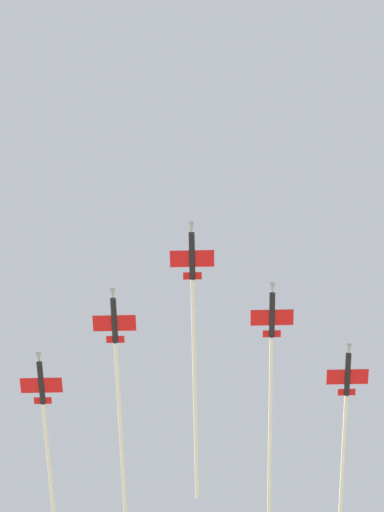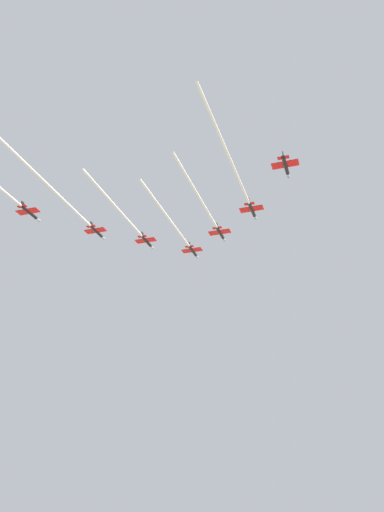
{
  "view_description": "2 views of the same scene",
  "coord_description": "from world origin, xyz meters",
  "px_view_note": "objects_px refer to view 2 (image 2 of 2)",
  "views": [
    {
      "loc": [
        15.23,
        -61.37,
        3.81
      ],
      "look_at": [
        -16.67,
        1.96,
        166.69
      ],
      "focal_mm": 66.29,
      "sensor_mm": 36.0,
      "label": 1
    },
    {
      "loc": [
        -151.14,
        144.29,
        72.25
      ],
      "look_at": [
        -20.37,
        6.16,
        161.61
      ],
      "focal_mm": 36.9,
      "sensor_mm": 36.0,
      "label": 2
    }
  ],
  "objects_px": {
    "jet_lead": "(178,231)",
    "jet_port_outer": "(63,199)",
    "jet_starboard_inner": "(207,211)",
    "jet_port_trail": "(286,166)",
    "jet_starboard_outer": "(237,175)",
    "jet_port_inner": "(129,222)"
  },
  "relations": [
    {
      "from": "jet_lead",
      "to": "jet_port_outer",
      "type": "xyz_separation_m",
      "value": [
        13.3,
        43.06,
        0.64
      ]
    },
    {
      "from": "jet_starboard_inner",
      "to": "jet_port_trail",
      "type": "height_order",
      "value": "jet_port_trail"
    },
    {
      "from": "jet_lead",
      "to": "jet_starboard_outer",
      "type": "xyz_separation_m",
      "value": [
        -41.02,
        14.77,
        -0.64
      ]
    },
    {
      "from": "jet_lead",
      "to": "jet_starboard_outer",
      "type": "relative_size",
      "value": 0.87
    },
    {
      "from": "jet_starboard_inner",
      "to": "jet_port_trail",
      "type": "distance_m",
      "value": 35.59
    },
    {
      "from": "jet_lead",
      "to": "jet_port_trail",
      "type": "bearing_deg",
      "value": -33.42
    },
    {
      "from": "jet_port_inner",
      "to": "jet_starboard_inner",
      "type": "distance_m",
      "value": 30.63
    },
    {
      "from": "jet_port_inner",
      "to": "jet_port_trail",
      "type": "xyz_separation_m",
      "value": [
        -63.25,
        -9.65,
        -0.35
      ]
    },
    {
      "from": "jet_port_inner",
      "to": "jet_port_outer",
      "type": "xyz_separation_m",
      "value": [
        4.53,
        25.94,
        0.03
      ]
    },
    {
      "from": "jet_starboard_inner",
      "to": "jet_port_trail",
      "type": "relative_size",
      "value": 4.79
    },
    {
      "from": "jet_port_inner",
      "to": "jet_port_outer",
      "type": "height_order",
      "value": "jet_port_outer"
    },
    {
      "from": "jet_starboard_inner",
      "to": "jet_starboard_outer",
      "type": "relative_size",
      "value": 0.84
    },
    {
      "from": "jet_port_outer",
      "to": "jet_starboard_outer",
      "type": "bearing_deg",
      "value": 1.89
    },
    {
      "from": "jet_lead",
      "to": "jet_starboard_outer",
      "type": "bearing_deg",
      "value": -45.42
    },
    {
      "from": "jet_starboard_inner",
      "to": "jet_port_outer",
      "type": "bearing_deg",
      "value": -155.49
    },
    {
      "from": "jet_port_inner",
      "to": "jet_starboard_inner",
      "type": "bearing_deg",
      "value": -0.95
    },
    {
      "from": "jet_starboard_outer",
      "to": "jet_port_trail",
      "type": "relative_size",
      "value": 5.71
    },
    {
      "from": "jet_port_inner",
      "to": "jet_port_outer",
      "type": "relative_size",
      "value": 0.78
    },
    {
      "from": "jet_port_trail",
      "to": "jet_port_outer",
      "type": "bearing_deg",
      "value": -177.91
    },
    {
      "from": "jet_starboard_inner",
      "to": "jet_port_inner",
      "type": "bearing_deg",
      "value": 179.05
    },
    {
      "from": "jet_lead",
      "to": "jet_port_outer",
      "type": "height_order",
      "value": "jet_port_outer"
    },
    {
      "from": "jet_starboard_outer",
      "to": "jet_lead",
      "type": "bearing_deg",
      "value": 134.58
    }
  ]
}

